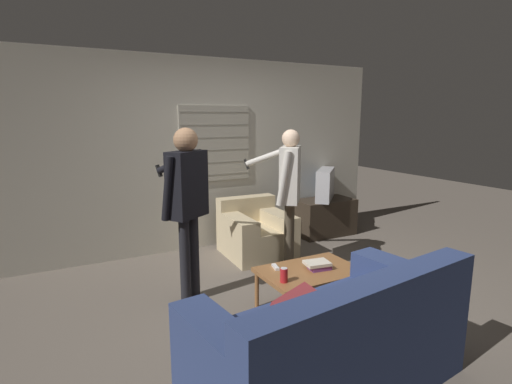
# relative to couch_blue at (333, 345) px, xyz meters

# --- Properties ---
(ground_plane) EXTENTS (16.00, 16.00, 0.00)m
(ground_plane) POSITION_rel_couch_blue_xyz_m (0.44, 1.20, -0.33)
(ground_plane) COLOR #665B51
(wall_back) EXTENTS (5.20, 0.08, 2.55)m
(wall_back) POSITION_rel_couch_blue_xyz_m (0.44, 3.23, 0.94)
(wall_back) COLOR #BCB7A8
(wall_back) RESTS_ON ground_plane
(couch_blue) EXTENTS (1.93, 1.09, 0.87)m
(couch_blue) POSITION_rel_couch_blue_xyz_m (0.00, 0.00, 0.00)
(couch_blue) COLOR navy
(couch_blue) RESTS_ON ground_plane
(armchair_beige) EXTENTS (0.83, 0.90, 0.72)m
(armchair_beige) POSITION_rel_couch_blue_xyz_m (0.79, 2.60, -0.04)
(armchair_beige) COLOR #C6B289
(armchair_beige) RESTS_ON ground_plane
(coffee_table) EXTENTS (0.91, 0.61, 0.40)m
(coffee_table) POSITION_rel_couch_blue_xyz_m (0.52, 0.99, 0.03)
(coffee_table) COLOR brown
(coffee_table) RESTS_ON ground_plane
(tv_stand) EXTENTS (0.89, 0.50, 0.55)m
(tv_stand) POSITION_rel_couch_blue_xyz_m (2.14, 2.90, -0.06)
(tv_stand) COLOR #33281E
(tv_stand) RESTS_ON ground_plane
(tv) EXTENTS (0.64, 0.66, 0.46)m
(tv) POSITION_rel_couch_blue_xyz_m (2.13, 2.90, 0.44)
(tv) COLOR #B2B2B7
(tv) RESTS_ON tv_stand
(person_left_standing) EXTENTS (0.51, 0.82, 1.69)m
(person_left_standing) POSITION_rel_couch_blue_xyz_m (-0.39, 1.75, 0.74)
(person_left_standing) COLOR black
(person_left_standing) RESTS_ON ground_plane
(person_right_standing) EXTENTS (0.54, 0.82, 1.65)m
(person_right_standing) POSITION_rel_couch_blue_xyz_m (0.86, 1.92, 0.71)
(person_right_standing) COLOR #4C4233
(person_right_standing) RESTS_ON ground_plane
(book_stack) EXTENTS (0.25, 0.20, 0.07)m
(book_stack) POSITION_rel_couch_blue_xyz_m (0.60, 0.97, 0.10)
(book_stack) COLOR #75387F
(book_stack) RESTS_ON coffee_table
(soda_can) EXTENTS (0.07, 0.07, 0.13)m
(soda_can) POSITION_rel_couch_blue_xyz_m (0.16, 0.87, 0.13)
(soda_can) COLOR red
(soda_can) RESTS_ON coffee_table
(spare_remote) EXTENTS (0.07, 0.14, 0.02)m
(spare_remote) POSITION_rel_couch_blue_xyz_m (0.26, 1.17, 0.08)
(spare_remote) COLOR white
(spare_remote) RESTS_ON coffee_table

